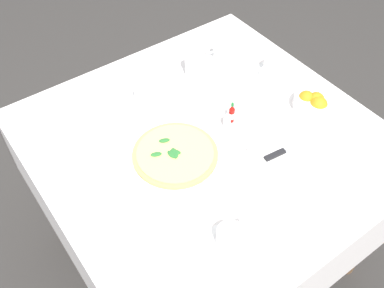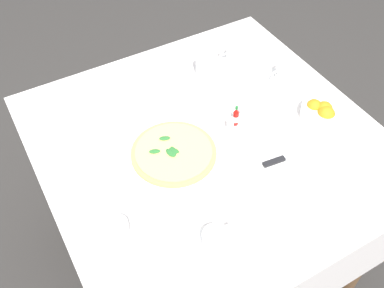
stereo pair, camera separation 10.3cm
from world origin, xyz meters
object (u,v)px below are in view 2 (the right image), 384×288
at_px(coffee_cup_near_left, 285,72).
at_px(dinner_knife, 288,157).
at_px(coffee_cup_back_corner, 152,91).
at_px(coffee_cup_left_edge, 216,241).
at_px(water_glass_right_edge, 118,237).
at_px(pepper_shaker, 230,123).
at_px(water_glass_far_right, 204,65).
at_px(citrus_bowl, 322,112).
at_px(coffee_cup_near_right, 236,54).
at_px(napkin_folded, 286,160).
at_px(hot_sauce_bottle, 236,117).
at_px(pizza, 174,152).
at_px(salt_shaker, 241,114).
at_px(pizza_plate, 174,155).

bearing_deg(coffee_cup_near_left, dinner_knife, -126.51).
height_order(coffee_cup_back_corner, dinner_knife, coffee_cup_back_corner).
xyz_separation_m(coffee_cup_left_edge, water_glass_right_edge, (-0.23, 0.13, 0.02)).
bearing_deg(pepper_shaker, water_glass_far_right, 76.10).
distance_m(coffee_cup_left_edge, citrus_bowl, 0.63).
distance_m(coffee_cup_near_left, coffee_cup_near_right, 0.21).
distance_m(napkin_folded, pepper_shaker, 0.23).
distance_m(coffee_cup_near_right, hot_sauce_bottle, 0.36).
relative_size(citrus_bowl, pepper_shaker, 2.67).
height_order(coffee_cup_near_right, coffee_cup_left_edge, coffee_cup_near_right).
bearing_deg(water_glass_far_right, pizza, -133.79).
relative_size(coffee_cup_left_edge, salt_shaker, 2.32).
bearing_deg(dinner_knife, water_glass_right_edge, -172.08).
bearing_deg(coffee_cup_back_corner, pepper_shaker, -60.78).
height_order(napkin_folded, hot_sauce_bottle, hot_sauce_bottle).
height_order(pizza_plate, napkin_folded, napkin_folded).
distance_m(water_glass_right_edge, hot_sauce_bottle, 0.58).
relative_size(napkin_folded, salt_shaker, 4.26).
relative_size(water_glass_right_edge, water_glass_far_right, 1.12).
xyz_separation_m(coffee_cup_near_left, salt_shaker, (-0.27, -0.10, -0.00)).
bearing_deg(salt_shaker, dinner_knife, -84.73).
bearing_deg(pizza, dinner_knife, -32.62).
height_order(pizza, water_glass_far_right, water_glass_far_right).
distance_m(pizza_plate, pepper_shaker, 0.23).
bearing_deg(coffee_cup_back_corner, coffee_cup_near_right, 4.10).
bearing_deg(coffee_cup_left_edge, pizza_plate, 81.48).
relative_size(water_glass_far_right, hot_sauce_bottle, 1.21).
bearing_deg(coffee_cup_back_corner, hot_sauce_bottle, -55.63).
distance_m(napkin_folded, dinner_knife, 0.01).
distance_m(coffee_cup_left_edge, salt_shaker, 0.50).
bearing_deg(coffee_cup_near_left, napkin_folded, -126.84).
xyz_separation_m(napkin_folded, pepper_shaker, (-0.07, 0.21, 0.02)).
distance_m(citrus_bowl, salt_shaker, 0.28).
xyz_separation_m(coffee_cup_near_left, coffee_cup_left_edge, (-0.61, -0.48, -0.00)).
bearing_deg(dinner_knife, coffee_cup_left_edge, -151.44).
bearing_deg(napkin_folded, coffee_cup_near_right, 83.88).
xyz_separation_m(coffee_cup_back_corner, citrus_bowl, (0.46, -0.39, 0.00)).
distance_m(water_glass_far_right, dinner_knife, 0.51).
height_order(coffee_cup_back_corner, salt_shaker, coffee_cup_back_corner).
bearing_deg(coffee_cup_near_left, water_glass_far_right, 146.37).
relative_size(water_glass_far_right, pepper_shaker, 1.78).
xyz_separation_m(pizza_plate, napkin_folded, (0.30, -0.19, -0.00)).
height_order(water_glass_right_edge, water_glass_far_right, water_glass_right_edge).
xyz_separation_m(coffee_cup_back_corner, napkin_folded, (0.23, -0.49, -0.02)).
distance_m(citrus_bowl, pepper_shaker, 0.33).
distance_m(coffee_cup_near_right, salt_shaker, 0.33).
distance_m(water_glass_far_right, hot_sauce_bottle, 0.29).
bearing_deg(water_glass_far_right, hot_sauce_bottle, -98.97).
bearing_deg(pizza_plate, dinner_knife, -32.61).
xyz_separation_m(hot_sauce_bottle, pepper_shaker, (-0.03, -0.01, -0.01)).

